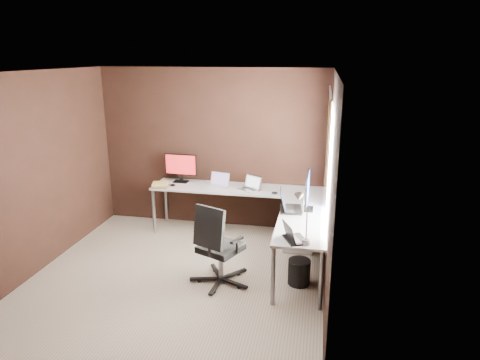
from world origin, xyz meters
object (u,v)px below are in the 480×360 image
monitor_right (307,190)px  laptop_silver (251,187)px  monitor_left (181,166)px  drawer_pedestal (299,227)px  laptop_white (219,184)px  desk_lamp (301,212)px  book_stack (160,185)px  office_chair (219,260)px  laptop_black_small (293,236)px  laptop_black_big (288,206)px  wastebasket (299,272)px

monitor_right → laptop_silver: (-0.86, 0.70, -0.23)m
monitor_left → laptop_silver: monitor_left is taller
drawer_pedestal → laptop_white: size_ratio=1.71×
desk_lamp → book_stack: bearing=158.4°
monitor_left → office_chair: size_ratio=0.51×
laptop_black_small → book_stack: laptop_black_small is taller
monitor_left → book_stack: monitor_left is taller
laptop_black_big → monitor_left: bearing=56.1°
drawer_pedestal → monitor_left: 2.09m
laptop_white → office_chair: size_ratio=0.34×
laptop_white → wastebasket: (1.34, -1.41, -0.62)m
monitor_left → laptop_silver: bearing=-7.0°
desk_lamp → laptop_black_big: bearing=116.6°
wastebasket → monitor_left: bearing=142.2°
monitor_right → laptop_white: (-1.37, 0.77, -0.23)m
drawer_pedestal → laptop_silver: 0.94m
monitor_right → book_stack: monitor_right is taller
laptop_white → desk_lamp: size_ratio=0.63×
monitor_left → laptop_black_big: (1.78, -0.96, -0.20)m
laptop_silver → book_stack: bearing=-141.3°
office_chair → wastebasket: office_chair is taller
laptop_black_big → desk_lamp: desk_lamp is taller
monitor_left → wastebasket: (1.98, -1.54, -0.83)m
laptop_black_big → book_stack: laptop_black_big is taller
drawer_pedestal → monitor_right: (0.10, -0.41, 0.70)m
drawer_pedestal → laptop_black_small: size_ratio=1.64×
office_chair → laptop_black_small: bearing=11.0°
laptop_black_small → book_stack: bearing=29.3°
laptop_black_small → monitor_right: bearing=-30.2°
laptop_black_small → wastebasket: 0.72m
laptop_black_small → office_chair: bearing=52.9°
desk_lamp → wastebasket: 1.00m
monitor_left → office_chair: 2.11m
desk_lamp → monitor_left: bearing=150.0°
wastebasket → desk_lamp: bearing=-88.4°
desk_lamp → wastebasket: bearing=105.6°
monitor_left → laptop_black_small: (1.92, -1.91, -0.21)m
drawer_pedestal → laptop_silver: (-0.76, 0.29, 0.48)m
office_chair → laptop_white: bearing=127.2°
monitor_right → laptop_black_small: (-0.10, -1.00, -0.23)m
laptop_white → wastebasket: laptop_white is taller
laptop_white → wastebasket: size_ratio=1.13×
monitor_right → wastebasket: size_ratio=1.90×
drawer_pedestal → book_stack: size_ratio=2.18×
office_chair → monitor_right: bearing=62.7°
laptop_white → wastebasket: bearing=-33.6°
laptop_silver → office_chair: size_ratio=0.36×
monitor_right → laptop_black_big: (-0.24, -0.06, -0.22)m
drawer_pedestal → laptop_white: (-1.27, 0.36, 0.48)m
laptop_silver → office_chair: (-0.13, -1.51, -0.47)m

